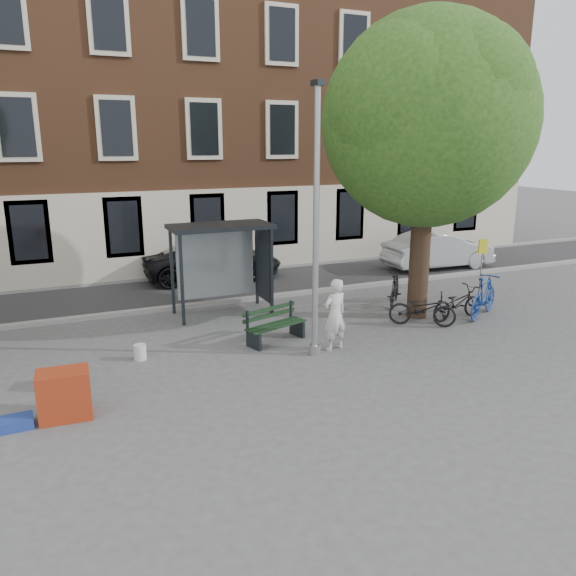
# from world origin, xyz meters

# --- Properties ---
(ground) EXTENTS (90.00, 90.00, 0.00)m
(ground) POSITION_xyz_m (0.00, 0.00, 0.00)
(ground) COLOR #4C4C4F
(ground) RESTS_ON ground
(road) EXTENTS (40.00, 4.00, 0.01)m
(road) POSITION_xyz_m (0.00, 7.00, 0.01)
(road) COLOR #28282B
(road) RESTS_ON ground
(curb_near) EXTENTS (40.00, 0.25, 0.12)m
(curb_near) POSITION_xyz_m (0.00, 5.00, 0.06)
(curb_near) COLOR gray
(curb_near) RESTS_ON ground
(curb_far) EXTENTS (40.00, 0.25, 0.12)m
(curb_far) POSITION_xyz_m (0.00, 9.00, 0.06)
(curb_far) COLOR gray
(curb_far) RESTS_ON ground
(building_row) EXTENTS (30.00, 8.00, 14.00)m
(building_row) POSITION_xyz_m (0.00, 13.00, 7.00)
(building_row) COLOR brown
(building_row) RESTS_ON ground
(lamppost) EXTENTS (0.28, 0.35, 6.11)m
(lamppost) POSITION_xyz_m (0.00, 0.00, 2.78)
(lamppost) COLOR #9EA0A3
(lamppost) RESTS_ON ground
(tree_right) EXTENTS (5.76, 5.60, 8.20)m
(tree_right) POSITION_xyz_m (4.01, 1.38, 5.62)
(tree_right) COLOR black
(tree_right) RESTS_ON ground
(bus_shelter) EXTENTS (2.85, 1.45, 2.62)m
(bus_shelter) POSITION_xyz_m (-0.61, 4.11, 1.92)
(bus_shelter) COLOR #1E2328
(bus_shelter) RESTS_ON ground
(painter) EXTENTS (0.71, 0.54, 1.75)m
(painter) POSITION_xyz_m (0.58, 0.11, 0.88)
(painter) COLOR silver
(painter) RESTS_ON ground
(bench) EXTENTS (1.73, 0.99, 0.85)m
(bench) POSITION_xyz_m (-0.52, 1.20, 0.39)
(bench) COLOR #1E2328
(bench) RESTS_ON ground
(bike_a) EXTENTS (1.83, 0.80, 0.94)m
(bike_a) POSITION_xyz_m (4.91, 0.86, 0.47)
(bike_a) COLOR black
(bike_a) RESTS_ON ground
(bike_b) EXTENTS (2.02, 1.48, 1.20)m
(bike_b) POSITION_xyz_m (5.74, 0.75, 0.60)
(bike_b) COLOR navy
(bike_b) RESTS_ON ground
(bike_c) EXTENTS (1.81, 1.56, 0.94)m
(bike_c) POSITION_xyz_m (3.63, 0.75, 0.47)
(bike_c) COLOR black
(bike_c) RESTS_ON ground
(bike_d) EXTENTS (1.45, 1.54, 0.99)m
(bike_d) POSITION_xyz_m (4.11, 2.77, 0.50)
(bike_d) COLOR black
(bike_d) RESTS_ON ground
(car_dark) EXTENTS (5.13, 2.61, 1.39)m
(car_dark) POSITION_xyz_m (-0.02, 8.33, 0.69)
(car_dark) COLOR black
(car_dark) RESTS_ON ground
(car_silver) EXTENTS (4.48, 1.71, 1.46)m
(car_silver) POSITION_xyz_m (8.67, 6.49, 0.73)
(car_silver) COLOR #ACAEB4
(car_silver) RESTS_ON ground
(red_stand) EXTENTS (0.93, 0.65, 0.90)m
(red_stand) POSITION_xyz_m (-5.51, -1.00, 0.45)
(red_stand) COLOR maroon
(red_stand) RESTS_ON ground
(blue_crate) EXTENTS (0.57, 0.42, 0.20)m
(blue_crate) POSITION_xyz_m (-6.33, -1.06, 0.10)
(blue_crate) COLOR navy
(blue_crate) RESTS_ON ground
(bucket_a) EXTENTS (0.30, 0.30, 0.36)m
(bucket_a) POSITION_xyz_m (-5.67, 0.36, 0.18)
(bucket_a) COLOR silver
(bucket_a) RESTS_ON ground
(bucket_b) EXTENTS (0.33, 0.33, 0.36)m
(bucket_b) POSITION_xyz_m (-5.58, 0.57, 0.18)
(bucket_b) COLOR silver
(bucket_b) RESTS_ON ground
(bucket_c) EXTENTS (0.34, 0.34, 0.36)m
(bucket_c) POSITION_xyz_m (-3.81, 1.32, 0.18)
(bucket_c) COLOR silver
(bucket_c) RESTS_ON ground
(notice_sign) EXTENTS (0.35, 0.04, 2.01)m
(notice_sign) POSITION_xyz_m (6.60, 1.87, 1.47)
(notice_sign) COLOR #9EA0A3
(notice_sign) RESTS_ON ground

